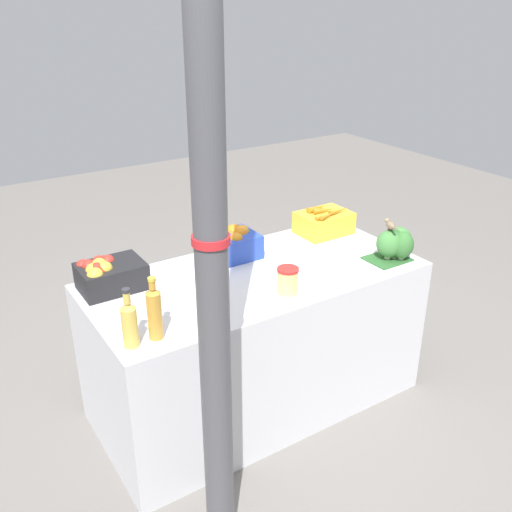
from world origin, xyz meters
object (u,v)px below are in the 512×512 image
carrot_crate (324,222)px  juice_bottle_amber (154,312)px  apple_crate (108,274)px  sparrow_bird (390,225)px  orange_crate (230,244)px  support_pole (212,261)px  juice_bottle_golden (129,323)px  broccoli_pile (396,244)px  pickle_jar (288,280)px

carrot_crate → juice_bottle_amber: bearing=-158.3°
apple_crate → sparrow_bird: size_ratio=2.31×
orange_crate → sparrow_bird: 0.85m
support_pole → carrot_crate: (1.23, 0.89, -0.41)m
support_pole → juice_bottle_golden: size_ratio=9.84×
juice_bottle_golden → sparrow_bird: (1.46, 0.04, 0.09)m
support_pole → broccoli_pile: size_ratio=10.10×
support_pole → apple_crate: support_pole is taller
support_pole → carrot_crate: bearing=35.9°
juice_bottle_golden → juice_bottle_amber: juice_bottle_amber is taller
support_pole → juice_bottle_amber: 0.52m
broccoli_pile → apple_crate: bearing=160.6°
orange_crate → pickle_jar: orange_crate is taller
carrot_crate → sparrow_bird: (0.05, -0.48, 0.13)m
juice_bottle_golden → juice_bottle_amber: size_ratio=0.93×
broccoli_pile → carrot_crate: bearing=100.3°
apple_crate → juice_bottle_amber: 0.52m
juice_bottle_golden → pickle_jar: 0.80m
orange_crate → juice_bottle_amber: size_ratio=1.10×
juice_bottle_golden → sparrow_bird: 1.46m
orange_crate → juice_bottle_amber: juice_bottle_amber is taller
juice_bottle_amber → support_pole: bearing=-79.2°
apple_crate → sparrow_bird: sparrow_bird is taller
carrot_crate → juice_bottle_amber: 1.40m
orange_crate → pickle_jar: (0.02, -0.50, -0.01)m
orange_crate → pickle_jar: 0.50m
broccoli_pile → sparrow_bird: sparrow_bird is taller
support_pole → sparrow_bird: size_ratio=19.28×
orange_crate → juice_bottle_golden: bearing=-145.8°
orange_crate → sparrow_bird: size_ratio=2.31×
orange_crate → pickle_jar: bearing=-87.6°
support_pole → broccoli_pile: (1.32, 0.40, -0.39)m
support_pole → pickle_jar: (0.62, 0.40, -0.41)m
apple_crate → carrot_crate: bearing=-0.0°
apple_crate → sparrow_bird: 1.45m
pickle_jar → sparrow_bird: sparrow_bird is taller
apple_crate → juice_bottle_amber: size_ratio=1.10×
support_pole → juice_bottle_golden: support_pole is taller
orange_crate → juice_bottle_amber: (-0.67, -0.53, 0.04)m
broccoli_pile → juice_bottle_amber: 1.39m
carrot_crate → broccoli_pile: bearing=-79.7°
broccoli_pile → juice_bottle_amber: (-1.39, -0.02, 0.03)m
carrot_crate → pickle_jar: size_ratio=2.40×
apple_crate → broccoli_pile: size_ratio=1.21×
broccoli_pile → juice_bottle_golden: bearing=-179.1°
support_pole → pickle_jar: size_ratio=19.98×
support_pole → apple_crate: bearing=95.6°
carrot_crate → juice_bottle_amber: juice_bottle_amber is taller
support_pole → orange_crate: support_pole is taller
apple_crate → orange_crate: 0.68m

